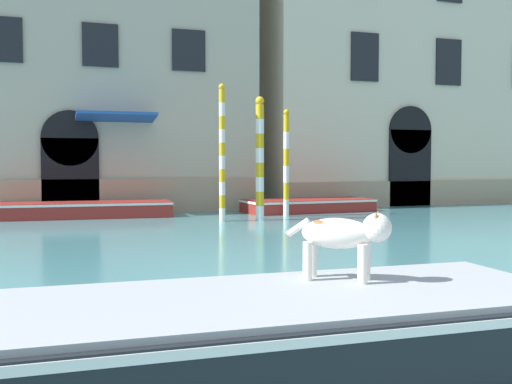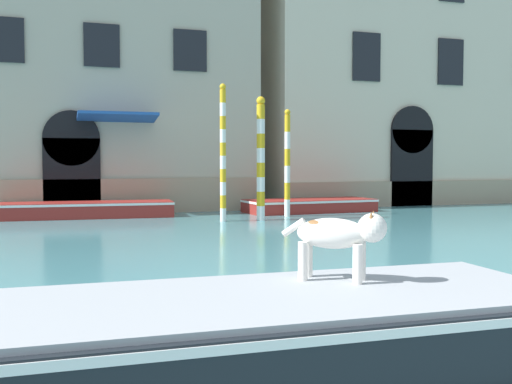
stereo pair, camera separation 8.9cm
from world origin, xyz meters
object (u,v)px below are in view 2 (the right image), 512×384
dog_on_deck (340,235)px  boat_moored_far (310,205)px  boat_foreground (188,336)px  mooring_pole_0 (261,158)px  mooring_pole_1 (287,163)px  mooring_pole_3 (223,152)px  boat_moored_near_palazzo (86,209)px

dog_on_deck → boat_moored_far: bearing=104.7°
boat_foreground → boat_moored_far: 17.82m
dog_on_deck → boat_moored_far: dog_on_deck is taller
dog_on_deck → mooring_pole_0: size_ratio=0.23×
boat_foreground → dog_on_deck: (1.71, 0.36, 0.82)m
mooring_pole_1 → mooring_pole_3: 2.82m
mooring_pole_0 → mooring_pole_1: bearing=37.6°
boat_moored_near_palazzo → mooring_pole_0: 6.40m
mooring_pole_1 → dog_on_deck: bearing=-109.2°
boat_moored_near_palazzo → mooring_pole_0: (5.47, -2.80, 1.78)m
mooring_pole_1 → boat_moored_far: bearing=44.2°
dog_on_deck → boat_moored_near_palazzo: 15.96m
dog_on_deck → boat_moored_far: 16.80m
boat_moored_near_palazzo → mooring_pole_3: bearing=-29.6°
mooring_pole_0 → mooring_pole_1: 1.71m
boat_moored_far → mooring_pole_0: (-2.84, -2.49, 1.80)m
dog_on_deck → boat_moored_far: size_ratio=0.19×
dog_on_deck → mooring_pole_3: bearing=117.2°
boat_foreground → mooring_pole_0: 14.48m
dog_on_deck → mooring_pole_1: 14.91m
mooring_pole_0 → boat_moored_far: bearing=41.2°
mooring_pole_3 → boat_foreground: bearing=-106.5°
boat_moored_near_palazzo → mooring_pole_0: mooring_pole_0 is taller
mooring_pole_0 → mooring_pole_3: mooring_pole_3 is taller
boat_foreground → mooring_pole_1: size_ratio=2.03×
boat_foreground → dog_on_deck: dog_on_deck is taller
boat_foreground → dog_on_deck: bearing=13.3°
boat_moored_near_palazzo → mooring_pole_1: size_ratio=1.60×
boat_moored_near_palazzo → dog_on_deck: bearing=-79.7°
mooring_pole_3 → boat_moored_far: bearing=30.5°
mooring_pole_1 → mooring_pole_0: bearing=-142.4°
boat_moored_far → mooring_pole_0: mooring_pole_0 is taller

